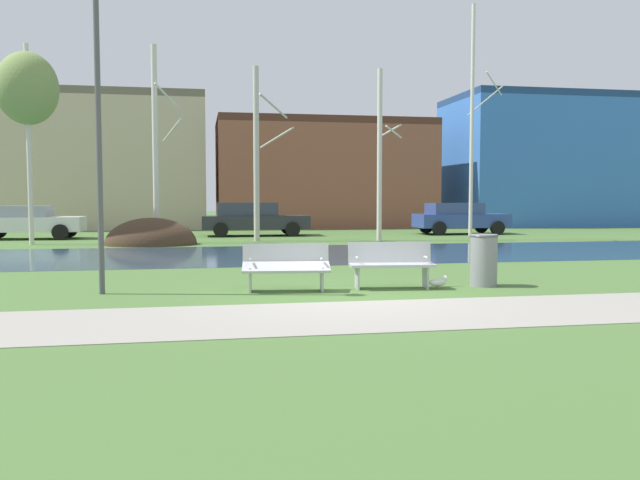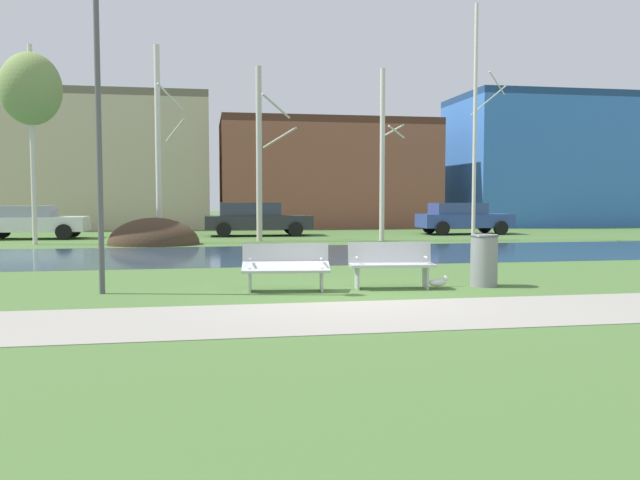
# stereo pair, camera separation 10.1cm
# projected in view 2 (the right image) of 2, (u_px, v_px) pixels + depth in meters

# --- Properties ---
(ground_plane) EXTENTS (120.00, 120.00, 0.00)m
(ground_plane) POSITION_uv_depth(u_px,v_px,m) (282.00, 250.00, 21.10)
(ground_plane) COLOR #476B33
(paved_path_strip) EXTENTS (60.00, 2.49, 0.01)m
(paved_path_strip) POSITION_uv_depth(u_px,v_px,m) (376.00, 315.00, 9.47)
(paved_path_strip) COLOR gray
(paved_path_strip) RESTS_ON ground
(river_band) EXTENTS (80.00, 6.87, 0.01)m
(river_band) POSITION_uv_depth(u_px,v_px,m) (288.00, 254.00, 19.58)
(river_band) COLOR #2D475B
(river_band) RESTS_ON ground
(soil_mound) EXTENTS (3.30, 2.60, 1.97)m
(soil_mound) POSITION_uv_depth(u_px,v_px,m) (154.00, 245.00, 23.57)
(soil_mound) COLOR #423021
(soil_mound) RESTS_ON ground
(bench_left) EXTENTS (1.65, 0.72, 0.87)m
(bench_left) POSITION_uv_depth(u_px,v_px,m) (286.00, 265.00, 11.91)
(bench_left) COLOR #B2B5B7
(bench_left) RESTS_ON ground
(bench_right) EXTENTS (1.65, 0.72, 0.87)m
(bench_right) POSITION_uv_depth(u_px,v_px,m) (391.00, 264.00, 12.26)
(bench_right) COLOR #B2B5B7
(bench_right) RESTS_ON ground
(trash_bin) EXTENTS (0.54, 0.54, 1.01)m
(trash_bin) POSITION_uv_depth(u_px,v_px,m) (484.00, 259.00, 12.54)
(trash_bin) COLOR gray
(trash_bin) RESTS_ON ground
(seagull) EXTENTS (0.40, 0.15, 0.25)m
(seagull) POSITION_uv_depth(u_px,v_px,m) (438.00, 282.00, 12.19)
(seagull) COLOR white
(seagull) RESTS_ON ground
(streetlamp) EXTENTS (0.32, 0.32, 5.85)m
(streetlamp) POSITION_uv_depth(u_px,v_px,m) (97.00, 76.00, 11.34)
(streetlamp) COLOR #4C4C51
(streetlamp) RESTS_ON ground
(birch_far_left) EXTENTS (2.17, 2.17, 7.22)m
(birch_far_left) POSITION_uv_depth(u_px,v_px,m) (31.00, 90.00, 23.29)
(birch_far_left) COLOR beige
(birch_far_left) RESTS_ON ground
(birch_left) EXTENTS (1.12, 1.94, 7.39)m
(birch_left) POSITION_uv_depth(u_px,v_px,m) (159.00, 143.00, 24.24)
(birch_left) COLOR beige
(birch_left) RESTS_ON ground
(birch_center_left) EXTENTS (1.59, 2.69, 6.80)m
(birch_center_left) POSITION_uv_depth(u_px,v_px,m) (260.00, 152.00, 25.28)
(birch_center_left) COLOR #BCB7A8
(birch_center_left) RESTS_ON ground
(birch_center) EXTENTS (1.00, 1.75, 6.75)m
(birch_center) POSITION_uv_depth(u_px,v_px,m) (383.00, 154.00, 25.47)
(birch_center) COLOR beige
(birch_center) RESTS_ON ground
(birch_center_right) EXTENTS (1.34, 2.46, 9.37)m
(birch_center_right) POSITION_uv_depth(u_px,v_px,m) (476.00, 122.00, 25.83)
(birch_center_right) COLOR beige
(birch_center_right) RESTS_ON ground
(parked_van_nearest_white) EXTENTS (4.33, 2.01, 1.37)m
(parked_van_nearest_white) POSITION_uv_depth(u_px,v_px,m) (30.00, 221.00, 26.70)
(parked_van_nearest_white) COLOR silver
(parked_van_nearest_white) RESTS_ON ground
(parked_sedan_second_dark) EXTENTS (4.74, 2.03, 1.49)m
(parked_sedan_second_dark) POSITION_uv_depth(u_px,v_px,m) (256.00, 218.00, 28.91)
(parked_sedan_second_dark) COLOR #282B30
(parked_sedan_second_dark) RESTS_ON ground
(parked_hatch_third_blue) EXTENTS (4.27, 2.04, 1.46)m
(parked_hatch_third_blue) POSITION_uv_depth(u_px,v_px,m) (462.00, 218.00, 30.19)
(parked_hatch_third_blue) COLOR #2D4793
(parked_hatch_third_blue) RESTS_ON ground
(building_beige_block) EXTENTS (10.97, 6.24, 7.36)m
(building_beige_block) POSITION_uv_depth(u_px,v_px,m) (109.00, 162.00, 36.10)
(building_beige_block) COLOR #BCAD8E
(building_beige_block) RESTS_ON ground
(building_brick_low) EXTENTS (12.24, 6.91, 6.13)m
(building_brick_low) POSITION_uv_depth(u_px,v_px,m) (325.00, 174.00, 38.15)
(building_brick_low) COLOR brown
(building_brick_low) RESTS_ON ground
(building_blue_store) EXTENTS (12.61, 6.64, 7.82)m
(building_blue_store) POSITION_uv_depth(u_px,v_px,m) (557.00, 162.00, 39.69)
(building_blue_store) COLOR #3870C6
(building_blue_store) RESTS_ON ground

